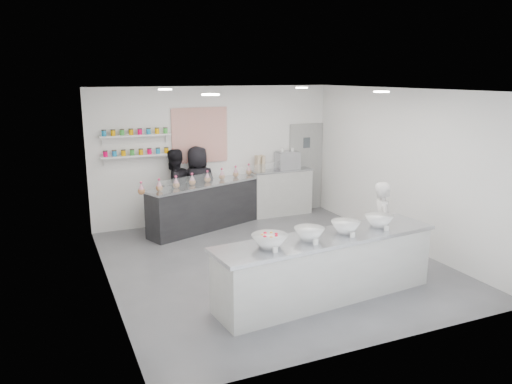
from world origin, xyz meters
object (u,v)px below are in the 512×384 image
at_px(prep_counter, 326,267).
at_px(staff_right, 198,186).
at_px(staff_left, 174,189).
at_px(espresso_machine, 287,161).
at_px(espresso_ledge, 281,192).
at_px(back_bar, 215,204).
at_px(woman_prep, 383,226).

relative_size(prep_counter, staff_right, 2.01).
bearing_deg(staff_left, espresso_machine, 155.94).
xyz_separation_m(espresso_ledge, espresso_machine, (0.15, 0.00, 0.74)).
height_order(back_bar, espresso_machine, espresso_machine).
relative_size(espresso_ledge, woman_prep, 0.95).
height_order(woman_prep, staff_left, staff_left).
xyz_separation_m(espresso_ledge, staff_right, (-2.04, -0.03, 0.34)).
xyz_separation_m(back_bar, woman_prep, (1.78, -3.48, 0.26)).
relative_size(prep_counter, espresso_machine, 6.67).
bearing_deg(staff_left, back_bar, 138.57).
bearing_deg(staff_left, woman_prep, 100.22).
height_order(espresso_ledge, woman_prep, woman_prep).
distance_m(espresso_ledge, staff_right, 2.07).
bearing_deg(woman_prep, espresso_machine, 22.58).
bearing_deg(prep_counter, espresso_machine, 64.86).
distance_m(espresso_machine, staff_right, 2.23).
height_order(back_bar, staff_right, staff_right).
height_order(prep_counter, espresso_machine, espresso_machine).
bearing_deg(woman_prep, staff_right, 53.42).
distance_m(espresso_machine, woman_prep, 3.80).
height_order(prep_counter, staff_left, staff_left).
bearing_deg(espresso_ledge, espresso_machine, 0.00).
distance_m(back_bar, staff_right, 0.54).
xyz_separation_m(espresso_machine, staff_right, (-2.19, -0.03, -0.40)).
bearing_deg(espresso_ledge, staff_right, -179.07).
distance_m(espresso_ledge, woman_prep, 3.77).
height_order(back_bar, woman_prep, woman_prep).
bearing_deg(prep_counter, staff_left, 99.56).
bearing_deg(espresso_machine, staff_right, -179.14).
bearing_deg(staff_left, espresso_ledge, 155.98).
xyz_separation_m(staff_left, staff_right, (0.53, 0.00, 0.02)).
bearing_deg(espresso_machine, espresso_ledge, 180.00).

